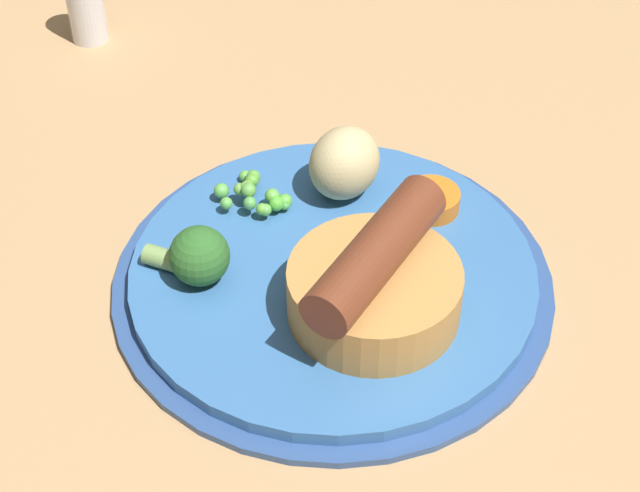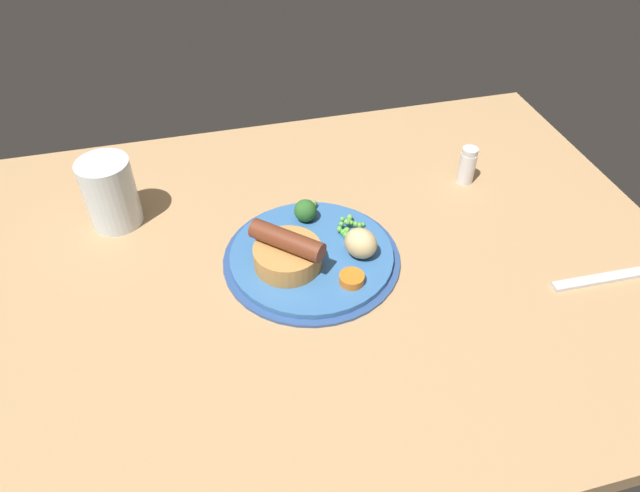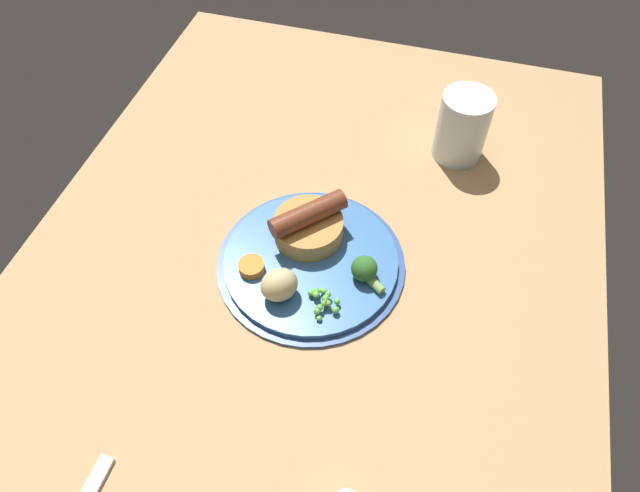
{
  "view_description": "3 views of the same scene",
  "coord_description": "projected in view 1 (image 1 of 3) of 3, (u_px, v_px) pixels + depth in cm",
  "views": [
    {
      "loc": [
        -43.35,
        10.57,
        48.49
      ],
      "look_at": [
        0.34,
        1.21,
        6.07
      ],
      "focal_mm": 60.0,
      "sensor_mm": 36.0,
      "label": 1
    },
    {
      "loc": [
        -13.84,
        -58.63,
        61.5
      ],
      "look_at": [
        0.87,
        -1.04,
        6.9
      ],
      "focal_mm": 32.0,
      "sensor_mm": 36.0,
      "label": 2
    },
    {
      "loc": [
        43.63,
        14.22,
        67.7
      ],
      "look_at": [
        -0.22,
        1.74,
        7.37
      ],
      "focal_mm": 32.0,
      "sensor_mm": 36.0,
      "label": 3
    }
  ],
  "objects": [
    {
      "name": "dining_table",
      "position": [
        341.0,
        302.0,
        0.65
      ],
      "size": [
        110.0,
        80.0,
        3.0
      ],
      "primitive_type": "cube",
      "color": "tan",
      "rests_on": "ground"
    },
    {
      "name": "sausage_pudding",
      "position": [
        375.0,
        283.0,
        0.59
      ],
      "size": [
        9.93,
        9.72,
        6.01
      ],
      "rotation": [
        0.0,
        0.0,
        5.52
      ],
      "color": "#BC8442",
      "rests_on": "dinner_plate"
    },
    {
      "name": "dinner_plate",
      "position": [
        332.0,
        275.0,
        0.63
      ],
      "size": [
        26.08,
        26.08,
        1.4
      ],
      "color": "#2D4C84",
      "rests_on": "dining_table"
    },
    {
      "name": "broccoli_floret_near",
      "position": [
        197.0,
        256.0,
        0.61
      ],
      "size": [
        4.34,
        5.09,
        3.53
      ],
      "rotation": [
        0.0,
        0.0,
        4.1
      ],
      "color": "#2D6628",
      "rests_on": "dinner_plate"
    },
    {
      "name": "potato_chunk_0",
      "position": [
        344.0,
        163.0,
        0.66
      ],
      "size": [
        6.38,
        6.42,
        4.61
      ],
      "primitive_type": "ellipsoid",
      "rotation": [
        0.0,
        0.0,
        2.32
      ],
      "color": "#CCB77F",
      "rests_on": "dinner_plate"
    },
    {
      "name": "carrot_slice_0",
      "position": [
        431.0,
        200.0,
        0.66
      ],
      "size": [
        4.6,
        4.6,
        1.28
      ],
      "primitive_type": "cylinder",
      "rotation": [
        0.0,
        0.0,
        4.31
      ],
      "color": "orange",
      "rests_on": "dinner_plate"
    },
    {
      "name": "salt_shaker",
      "position": [
        85.0,
        1.0,
        0.81
      ],
      "size": [
        2.83,
        2.83,
        6.6
      ],
      "color": "silver",
      "rests_on": "dining_table"
    },
    {
      "name": "pea_pile",
      "position": [
        254.0,
        193.0,
        0.66
      ],
      "size": [
        4.69,
        4.66,
        1.84
      ],
      "color": "#64AB3A",
      "rests_on": "dinner_plate"
    }
  ]
}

